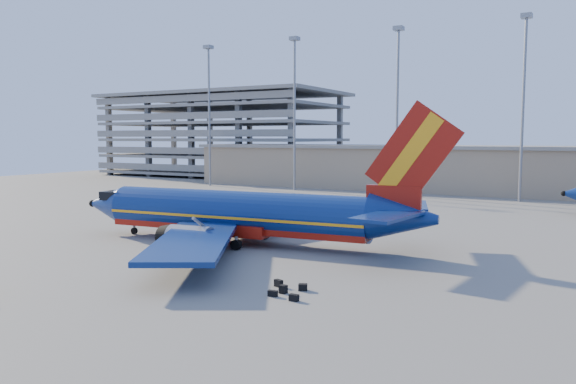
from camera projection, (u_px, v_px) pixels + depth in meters
name	position (u px, v px, depth m)	size (l,w,h in m)	color
ground	(293.00, 240.00, 54.82)	(220.00, 220.00, 0.00)	slate
terminal_building	(499.00, 169.00, 99.85)	(122.00, 16.00, 8.50)	gray
parking_garage	(223.00, 131.00, 148.18)	(62.00, 32.00, 21.40)	slate
light_mast_row	(457.00, 90.00, 90.60)	(101.60, 1.60, 28.65)	gray
aircraft_main	(244.00, 215.00, 52.53)	(38.26, 36.67, 12.96)	navy
luggage_pile	(287.00, 290.00, 35.99)	(3.11, 2.83, 0.53)	black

